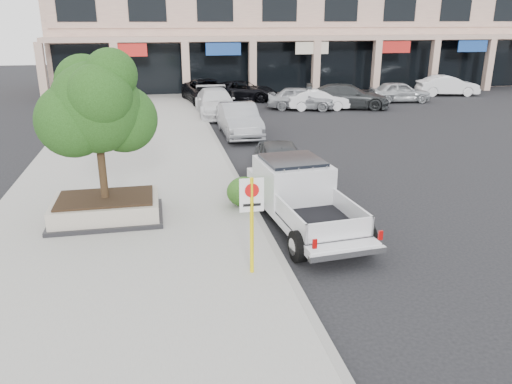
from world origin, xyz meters
TOP-DOWN VIEW (x-y plane):
  - ground at (0.00, 0.00)m, footprint 120.00×120.00m
  - sidewalk at (-5.50, 6.00)m, footprint 8.00×52.00m
  - curb at (-1.55, 6.00)m, footprint 0.20×52.00m
  - strip_mall at (8.00, 33.93)m, footprint 40.55×12.43m
  - planter at (-5.95, 3.36)m, footprint 3.20×2.20m
  - planter_tree at (-5.82, 3.51)m, footprint 2.90×2.55m
  - no_parking_sign at (-2.39, -0.69)m, footprint 0.55×0.09m
  - hedge at (-1.80, 3.63)m, footprint 1.10×0.99m
  - pickup_truck at (-0.35, 1.91)m, footprint 2.64×5.92m
  - curb_car_a at (0.00, 6.12)m, footprint 2.21×4.54m
  - curb_car_b at (-0.20, 14.15)m, footprint 1.77×4.99m
  - curb_car_c at (-0.70, 19.96)m, footprint 2.29×5.60m
  - curb_car_d at (-0.69, 24.67)m, footprint 3.56×6.32m
  - lot_car_a at (5.12, 21.00)m, footprint 4.78×3.19m
  - lot_car_b at (6.18, 20.72)m, footprint 4.15×1.82m
  - lot_car_c at (8.28, 20.88)m, footprint 5.93×3.80m
  - lot_car_d at (2.00, 25.58)m, footprint 5.57×3.83m
  - lot_car_e at (12.94, 22.63)m, footprint 4.46×2.13m
  - lot_car_f at (18.13, 24.93)m, footprint 4.85×2.41m

SIDE VIEW (x-z plane):
  - ground at x=0.00m, z-range 0.00..0.00m
  - sidewalk at x=-5.50m, z-range 0.00..0.15m
  - curb at x=-1.55m, z-range 0.00..0.15m
  - planter at x=-5.95m, z-range 0.14..0.82m
  - hedge at x=-1.80m, z-range 0.15..1.08m
  - lot_car_b at x=6.18m, z-range 0.00..1.33m
  - lot_car_d at x=2.00m, z-range 0.00..1.41m
  - lot_car_e at x=12.94m, z-range 0.00..1.47m
  - curb_car_a at x=0.00m, z-range 0.00..1.49m
  - lot_car_a at x=5.12m, z-range 0.00..1.51m
  - lot_car_f at x=18.13m, z-range 0.00..1.53m
  - lot_car_c at x=8.28m, z-range 0.00..1.60m
  - curb_car_c at x=-0.70m, z-range 0.00..1.62m
  - curb_car_b at x=-0.20m, z-range 0.00..1.64m
  - curb_car_d at x=-0.69m, z-range 0.00..1.67m
  - pickup_truck at x=-0.35m, z-range 0.00..1.81m
  - no_parking_sign at x=-2.39m, z-range 0.48..2.78m
  - planter_tree at x=-5.82m, z-range 1.41..5.41m
  - strip_mall at x=8.00m, z-range 0.00..9.50m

